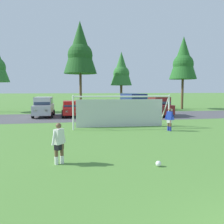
{
  "coord_description": "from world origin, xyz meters",
  "views": [
    {
      "loc": [
        -4.03,
        -2.55,
        2.92
      ],
      "look_at": [
        -1.16,
        11.96,
        1.53
      ],
      "focal_mm": 37.45,
      "sensor_mm": 36.0,
      "label": 1
    }
  ],
  "objects_px": {
    "player_striker_near": "(170,119)",
    "parked_car_slot_left": "(71,109)",
    "parked_car_slot_center": "(133,104)",
    "soccer_ball": "(158,164)",
    "parked_car_slot_center_left": "(107,109)",
    "parked_car_slot_center_right": "(159,106)",
    "player_midfield_center": "(59,143)",
    "soccer_goal": "(121,111)",
    "parked_car_slot_far_left": "(44,107)"
  },
  "relations": [
    {
      "from": "player_striker_near",
      "to": "player_midfield_center",
      "type": "height_order",
      "value": "same"
    },
    {
      "from": "soccer_ball",
      "to": "parked_car_slot_center_right",
      "type": "distance_m",
      "value": 18.19
    },
    {
      "from": "parked_car_slot_center_right",
      "to": "player_striker_near",
      "type": "bearing_deg",
      "value": -108.37
    },
    {
      "from": "soccer_ball",
      "to": "parked_car_slot_center_left",
      "type": "bearing_deg",
      "value": 86.99
    },
    {
      "from": "player_midfield_center",
      "to": "parked_car_slot_left",
      "type": "bearing_deg",
      "value": 87.17
    },
    {
      "from": "parked_car_slot_center_right",
      "to": "soccer_goal",
      "type": "bearing_deg",
      "value": -130.85
    },
    {
      "from": "player_striker_near",
      "to": "player_midfield_center",
      "type": "xyz_separation_m",
      "value": [
        -7.56,
        -6.19,
        0.0
      ]
    },
    {
      "from": "player_striker_near",
      "to": "soccer_goal",
      "type": "bearing_deg",
      "value": 142.95
    },
    {
      "from": "soccer_ball",
      "to": "parked_car_slot_center_left",
      "type": "distance_m",
      "value": 16.43
    },
    {
      "from": "parked_car_slot_left",
      "to": "parked_car_slot_center_right",
      "type": "relative_size",
      "value": 0.89
    },
    {
      "from": "player_midfield_center",
      "to": "parked_car_slot_center_left",
      "type": "relative_size",
      "value": 0.38
    },
    {
      "from": "soccer_ball",
      "to": "player_midfield_center",
      "type": "xyz_separation_m",
      "value": [
        -3.74,
        1.07,
        0.71
      ]
    },
    {
      "from": "soccer_goal",
      "to": "parked_car_slot_left",
      "type": "xyz_separation_m",
      "value": [
        -3.67,
        8.38,
        -0.42
      ]
    },
    {
      "from": "parked_car_slot_center_left",
      "to": "parked_car_slot_center",
      "type": "distance_m",
      "value": 3.54
    },
    {
      "from": "player_striker_near",
      "to": "parked_car_slot_center_right",
      "type": "xyz_separation_m",
      "value": [
        3.16,
        9.51,
        0.29
      ]
    },
    {
      "from": "parked_car_slot_center_left",
      "to": "soccer_goal",
      "type": "bearing_deg",
      "value": -90.84
    },
    {
      "from": "soccer_ball",
      "to": "parked_car_slot_center",
      "type": "xyz_separation_m",
      "value": [
        4.17,
        17.58,
        1.23
      ]
    },
    {
      "from": "player_midfield_center",
      "to": "parked_car_slot_far_left",
      "type": "height_order",
      "value": "parked_car_slot_far_left"
    },
    {
      "from": "soccer_goal",
      "to": "player_midfield_center",
      "type": "bearing_deg",
      "value": -117.89
    },
    {
      "from": "parked_car_slot_center_left",
      "to": "parked_car_slot_center",
      "type": "xyz_separation_m",
      "value": [
        3.3,
        1.19,
        0.47
      ]
    },
    {
      "from": "player_midfield_center",
      "to": "parked_car_slot_left",
      "type": "distance_m",
      "value": 16.9
    },
    {
      "from": "player_striker_near",
      "to": "parked_car_slot_center",
      "type": "height_order",
      "value": "parked_car_slot_center"
    },
    {
      "from": "parked_car_slot_far_left",
      "to": "parked_car_slot_center_left",
      "type": "bearing_deg",
      "value": -16.66
    },
    {
      "from": "parked_car_slot_center_left",
      "to": "parked_car_slot_center",
      "type": "height_order",
      "value": "parked_car_slot_center"
    },
    {
      "from": "player_striker_near",
      "to": "parked_car_slot_far_left",
      "type": "relative_size",
      "value": 0.35
    },
    {
      "from": "soccer_goal",
      "to": "parked_car_slot_center",
      "type": "xyz_separation_m",
      "value": [
        3.41,
        8.01,
        0.05
      ]
    },
    {
      "from": "parked_car_slot_far_left",
      "to": "parked_car_slot_center",
      "type": "distance_m",
      "value": 10.05
    },
    {
      "from": "soccer_goal",
      "to": "parked_car_slot_far_left",
      "type": "relative_size",
      "value": 1.61
    },
    {
      "from": "soccer_goal",
      "to": "parked_car_slot_center",
      "type": "relative_size",
      "value": 1.52
    },
    {
      "from": "parked_car_slot_left",
      "to": "parked_car_slot_center_right",
      "type": "height_order",
      "value": "parked_car_slot_center_right"
    },
    {
      "from": "soccer_ball",
      "to": "parked_car_slot_center",
      "type": "bearing_deg",
      "value": 76.67
    },
    {
      "from": "player_midfield_center",
      "to": "parked_car_slot_center",
      "type": "distance_m",
      "value": 18.32
    },
    {
      "from": "player_midfield_center",
      "to": "soccer_ball",
      "type": "bearing_deg",
      "value": -15.92
    },
    {
      "from": "parked_car_slot_center_right",
      "to": "soccer_ball",
      "type": "bearing_deg",
      "value": -112.61
    },
    {
      "from": "parked_car_slot_center",
      "to": "parked_car_slot_center_right",
      "type": "xyz_separation_m",
      "value": [
        2.82,
        -0.82,
        -0.23
      ]
    },
    {
      "from": "soccer_ball",
      "to": "parked_car_slot_center",
      "type": "distance_m",
      "value": 18.11
    },
    {
      "from": "parked_car_slot_center_left",
      "to": "player_midfield_center",
      "type": "bearing_deg",
      "value": -106.71
    },
    {
      "from": "soccer_ball",
      "to": "soccer_goal",
      "type": "distance_m",
      "value": 9.67
    },
    {
      "from": "soccer_goal",
      "to": "soccer_ball",
      "type": "bearing_deg",
      "value": -94.56
    },
    {
      "from": "soccer_ball",
      "to": "player_midfield_center",
      "type": "distance_m",
      "value": 3.95
    },
    {
      "from": "parked_car_slot_far_left",
      "to": "parked_car_slot_center",
      "type": "relative_size",
      "value": 0.94
    },
    {
      "from": "player_midfield_center",
      "to": "soccer_goal",
      "type": "bearing_deg",
      "value": 62.11
    },
    {
      "from": "parked_car_slot_center",
      "to": "parked_car_slot_center_right",
      "type": "distance_m",
      "value": 2.94
    },
    {
      "from": "player_striker_near",
      "to": "parked_car_slot_left",
      "type": "bearing_deg",
      "value": 122.19
    },
    {
      "from": "player_striker_near",
      "to": "player_midfield_center",
      "type": "bearing_deg",
      "value": -140.7
    },
    {
      "from": "parked_car_slot_left",
      "to": "parked_car_slot_center_left",
      "type": "relative_size",
      "value": 0.99
    },
    {
      "from": "player_midfield_center",
      "to": "parked_car_slot_center_right",
      "type": "bearing_deg",
      "value": 55.67
    },
    {
      "from": "player_striker_near",
      "to": "parked_car_slot_center_left",
      "type": "xyz_separation_m",
      "value": [
        -2.96,
        9.14,
        0.05
      ]
    },
    {
      "from": "parked_car_slot_left",
      "to": "parked_car_slot_center",
      "type": "relative_size",
      "value": 0.86
    },
    {
      "from": "soccer_ball",
      "to": "player_striker_near",
      "type": "distance_m",
      "value": 8.24
    }
  ]
}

